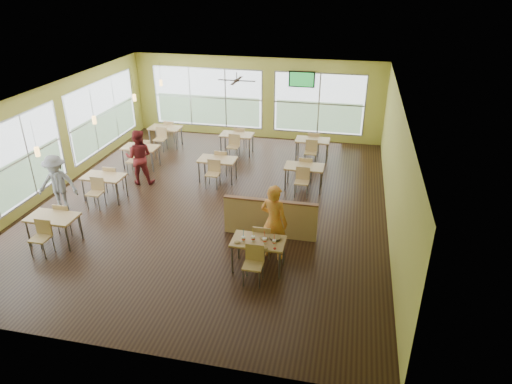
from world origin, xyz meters
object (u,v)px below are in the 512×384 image
main_table (258,245)px  food_basket (275,238)px  man_plaid (274,222)px  half_wall_divider (270,218)px

main_table → food_basket: main_table is taller
main_table → food_basket: (0.36, 0.13, 0.15)m
man_plaid → food_basket: size_ratio=6.86×
main_table → food_basket: 0.41m
half_wall_divider → food_basket: size_ratio=8.74×
man_plaid → main_table: bearing=84.4°
half_wall_divider → man_plaid: bearing=-74.2°
man_plaid → food_basket: bearing=123.6°
half_wall_divider → man_plaid: (0.25, -0.90, 0.42)m
half_wall_divider → main_table: bearing=-90.0°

